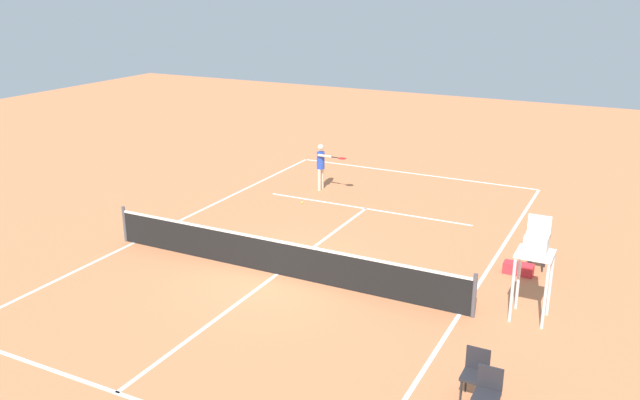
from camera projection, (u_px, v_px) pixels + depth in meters
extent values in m
plane|color=#D37A4C|center=(277.00, 274.00, 17.23)|extent=(60.00, 60.00, 0.00)
cube|color=white|center=(413.00, 173.00, 26.30)|extent=(9.69, 0.10, 0.01)
cube|color=white|center=(460.00, 314.00, 15.15)|extent=(0.10, 21.41, 0.01)
cube|color=white|center=(134.00, 243.00, 19.31)|extent=(0.10, 21.41, 0.01)
cube|color=white|center=(366.00, 209.00, 22.22)|extent=(7.27, 0.10, 0.01)
cube|color=white|center=(117.00, 393.00, 12.24)|extent=(7.27, 0.10, 0.01)
cube|color=white|center=(277.00, 274.00, 17.23)|extent=(0.10, 11.78, 0.01)
cylinder|color=#4C4C51|center=(474.00, 296.00, 14.86)|extent=(0.10, 0.10, 1.07)
cylinder|color=#4C4C51|center=(125.00, 224.00, 19.27)|extent=(0.10, 0.10, 1.07)
cube|color=black|center=(277.00, 258.00, 17.09)|extent=(10.29, 0.03, 0.91)
cube|color=white|center=(277.00, 241.00, 16.94)|extent=(10.29, 0.04, 0.06)
cylinder|color=beige|center=(322.00, 178.00, 24.24)|extent=(0.12, 0.12, 0.79)
cylinder|color=beige|center=(319.00, 180.00, 24.08)|extent=(0.12, 0.12, 0.79)
cylinder|color=#2647B7|center=(321.00, 160.00, 23.94)|extent=(0.28, 0.28, 0.62)
sphere|color=beige|center=(321.00, 147.00, 23.78)|extent=(0.22, 0.22, 0.22)
cylinder|color=beige|center=(323.00, 158.00, 24.08)|extent=(0.09, 0.09, 0.55)
cylinder|color=beige|center=(325.00, 156.00, 23.58)|extent=(0.56, 0.12, 0.09)
cylinder|color=black|center=(335.00, 157.00, 23.39)|extent=(0.26, 0.05, 0.04)
ellipsoid|color=red|center=(342.00, 158.00, 23.25)|extent=(0.33, 0.29, 0.04)
sphere|color=#CCE033|center=(302.00, 203.00, 22.73)|extent=(0.07, 0.07, 0.07)
cylinder|color=silver|center=(545.00, 296.00, 14.29)|extent=(0.07, 0.07, 1.55)
cylinder|color=silver|center=(512.00, 290.00, 14.59)|extent=(0.07, 0.07, 1.55)
cylinder|color=silver|center=(550.00, 284.00, 14.88)|extent=(0.07, 0.07, 1.55)
cylinder|color=silver|center=(519.00, 278.00, 15.18)|extent=(0.07, 0.07, 1.55)
cube|color=silver|center=(535.00, 254.00, 14.49)|extent=(0.80, 0.80, 0.06)
cube|color=silver|center=(536.00, 244.00, 14.41)|extent=(0.50, 0.44, 0.40)
cube|color=silver|center=(539.00, 226.00, 14.47)|extent=(0.50, 0.06, 0.50)
cube|color=#232328|center=(486.00, 397.00, 11.32)|extent=(0.44, 0.44, 0.06)
cube|color=#232328|center=(490.00, 378.00, 11.43)|extent=(0.44, 0.04, 0.44)
cylinder|color=#262626|center=(543.00, 264.00, 17.29)|extent=(0.04, 0.04, 0.45)
cylinder|color=#262626|center=(529.00, 262.00, 17.44)|extent=(0.04, 0.04, 0.45)
cylinder|color=#262626|center=(545.00, 259.00, 17.59)|extent=(0.04, 0.04, 0.45)
cylinder|color=#262626|center=(531.00, 257.00, 17.74)|extent=(0.04, 0.04, 0.45)
cube|color=#232328|center=(538.00, 252.00, 17.44)|extent=(0.44, 0.44, 0.06)
cube|color=#232328|center=(540.00, 240.00, 17.54)|extent=(0.44, 0.04, 0.44)
cylinder|color=#262626|center=(480.00, 396.00, 11.76)|extent=(0.04, 0.04, 0.45)
cylinder|color=#262626|center=(461.00, 391.00, 11.91)|extent=(0.04, 0.04, 0.45)
cylinder|color=#262626|center=(485.00, 386.00, 12.06)|extent=(0.04, 0.04, 0.45)
cylinder|color=#262626|center=(466.00, 381.00, 12.21)|extent=(0.04, 0.04, 0.45)
cube|color=#232328|center=(474.00, 377.00, 11.91)|extent=(0.44, 0.44, 0.06)
cube|color=#232328|center=(478.00, 359.00, 12.01)|extent=(0.44, 0.04, 0.44)
cube|color=red|center=(518.00, 269.00, 17.19)|extent=(0.76, 0.32, 0.30)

